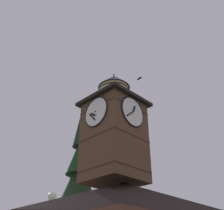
{
  "coord_description": "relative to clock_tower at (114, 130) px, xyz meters",
  "views": [
    {
      "loc": [
        15.46,
        10.96,
        2.28
      ],
      "look_at": [
        1.03,
        -3.32,
        13.99
      ],
      "focal_mm": 45.13,
      "sensor_mm": 36.0,
      "label": 1
    }
  ],
  "objects": [
    {
      "name": "clock_tower",
      "position": [
        0.0,
        0.0,
        0.0
      ],
      "size": [
        4.49,
        4.49,
        9.47
      ],
      "color": "brown",
      "rests_on": "building_main"
    },
    {
      "name": "pine_tree_behind",
      "position": [
        -2.39,
        -6.97,
        -4.73
      ],
      "size": [
        5.43,
        5.43,
        17.51
      ],
      "color": "#473323",
      "rests_on": "ground_plane"
    },
    {
      "name": "moon",
      "position": [
        -13.68,
        -28.14,
        1.3
      ],
      "size": [
        1.55,
        1.55,
        1.55
      ],
      "color": "silver"
    },
    {
      "name": "flying_bird_high",
      "position": [
        -4.08,
        -0.39,
        7.19
      ],
      "size": [
        0.28,
        0.63,
        0.14
      ],
      "color": "black"
    }
  ]
}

